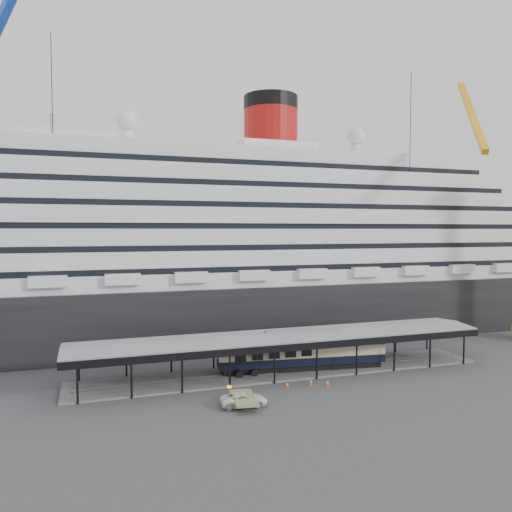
# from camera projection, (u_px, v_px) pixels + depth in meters

# --- Properties ---
(ground) EXTENTS (200.00, 200.00, 0.00)m
(ground) POSITION_uv_depth(u_px,v_px,m) (299.00, 383.00, 62.13)
(ground) COLOR #3C3C3E
(ground) RESTS_ON ground
(cruise_ship) EXTENTS (130.00, 30.00, 43.90)m
(cruise_ship) POSITION_uv_depth(u_px,v_px,m) (230.00, 234.00, 91.48)
(cruise_ship) COLOR black
(cruise_ship) RESTS_ON ground
(platform_canopy) EXTENTS (56.00, 9.18, 5.30)m
(platform_canopy) POSITION_uv_depth(u_px,v_px,m) (284.00, 355.00, 66.74)
(platform_canopy) COLOR slate
(platform_canopy) RESTS_ON ground
(port_truck) EXTENTS (5.35, 2.95, 1.42)m
(port_truck) POSITION_uv_depth(u_px,v_px,m) (244.00, 400.00, 54.07)
(port_truck) COLOR white
(port_truck) RESTS_ON ground
(pullman_carriage) EXTENTS (23.11, 5.78, 22.50)m
(pullman_carriage) POSITION_uv_depth(u_px,v_px,m) (302.00, 351.00, 67.56)
(pullman_carriage) COLOR black
(pullman_carriage) RESTS_ON ground
(traffic_cone_left) EXTENTS (0.45, 0.45, 0.78)m
(traffic_cone_left) POSITION_uv_depth(u_px,v_px,m) (311.00, 382.00, 61.34)
(traffic_cone_left) COLOR #E6520C
(traffic_cone_left) RESTS_ON ground
(traffic_cone_mid) EXTENTS (0.54, 0.54, 0.81)m
(traffic_cone_mid) POSITION_uv_depth(u_px,v_px,m) (287.00, 385.00, 60.17)
(traffic_cone_mid) COLOR #D8410C
(traffic_cone_mid) RESTS_ON ground
(traffic_cone_right) EXTENTS (0.51, 0.51, 0.80)m
(traffic_cone_right) POSITION_uv_depth(u_px,v_px,m) (327.00, 383.00, 61.02)
(traffic_cone_right) COLOR #EF450D
(traffic_cone_right) RESTS_ON ground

